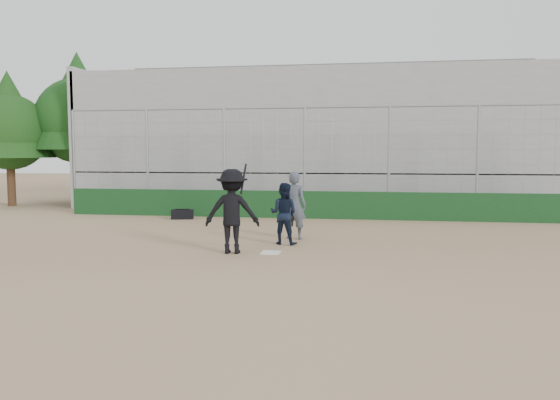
# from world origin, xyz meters

# --- Properties ---
(ground) EXTENTS (90.00, 90.00, 0.00)m
(ground) POSITION_xyz_m (0.00, 0.00, 0.00)
(ground) COLOR #7F6245
(ground) RESTS_ON ground
(home_plate) EXTENTS (0.44, 0.44, 0.02)m
(home_plate) POSITION_xyz_m (0.00, 0.00, 0.01)
(home_plate) COLOR white
(home_plate) RESTS_ON ground
(backstop) EXTENTS (18.10, 0.25, 4.04)m
(backstop) POSITION_xyz_m (0.00, 7.00, 0.96)
(backstop) COLOR #113616
(backstop) RESTS_ON ground
(bleachers) EXTENTS (20.25, 6.70, 6.98)m
(bleachers) POSITION_xyz_m (0.00, 11.95, 2.92)
(bleachers) COLOR gray
(bleachers) RESTS_ON ground
(tree_left) EXTENTS (4.48, 4.48, 7.00)m
(tree_left) POSITION_xyz_m (-11.00, 11.00, 4.39)
(tree_left) COLOR #361F13
(tree_left) RESTS_ON ground
(tree_right) EXTENTS (3.84, 3.84, 6.00)m
(tree_right) POSITION_xyz_m (-13.50, 9.50, 3.76)
(tree_right) COLOR #382314
(tree_right) RESTS_ON ground
(batter_at_plate) EXTENTS (1.37, 0.89, 2.13)m
(batter_at_plate) POSITION_xyz_m (-0.91, -0.14, 1.00)
(batter_at_plate) COLOR black
(batter_at_plate) RESTS_ON ground
(catcher_crouched) EXTENTS (0.92, 0.81, 1.10)m
(catcher_crouched) POSITION_xyz_m (0.12, 1.26, 0.55)
(catcher_crouched) COLOR black
(catcher_crouched) RESTS_ON ground
(umpire) EXTENTS (0.77, 0.60, 1.69)m
(umpire) POSITION_xyz_m (0.27, 2.21, 0.85)
(umpire) COLOR #444A56
(umpire) RESTS_ON ground
(equipment_bag) EXTENTS (0.84, 0.52, 0.37)m
(equipment_bag) POSITION_xyz_m (-4.31, 6.04, 0.17)
(equipment_bag) COLOR black
(equipment_bag) RESTS_ON ground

